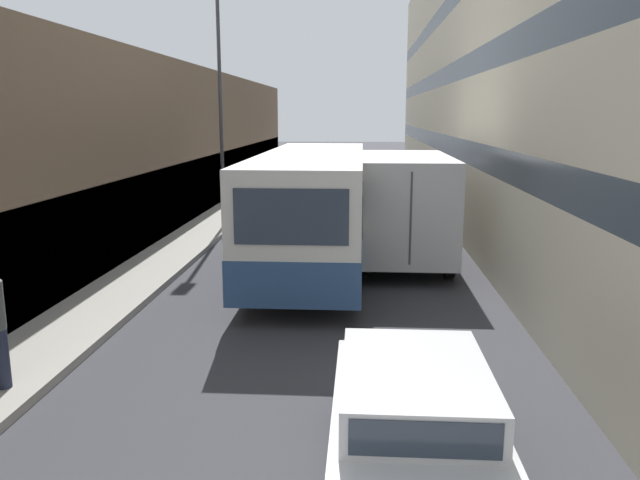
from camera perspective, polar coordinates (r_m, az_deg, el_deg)
The scene contains 8 objects.
ground_plane at distance 16.86m, azimuth 0.31°, elevation -2.19°, with size 150.00×150.00×0.00m, color #38383D.
sidewalk_left at distance 17.65m, azimuth -13.98°, elevation -1.67°, with size 1.70×60.00×0.15m.
building_left_shopfront at distance 17.97m, azimuth -20.34°, elevation 6.44°, with size 2.40×60.00×5.79m.
building_right_apartment at distance 16.99m, azimuth 19.19°, elevation 16.71°, with size 2.40×60.00×11.48m.
car_hatchback at distance 7.10m, azimuth 8.61°, elevation -16.37°, with size 1.80×4.18×1.33m.
bus at distance 16.38m, azimuth -0.62°, elevation 3.08°, with size 2.59×10.33×3.00m.
box_truck at distance 17.58m, azimuth 7.45°, elevation 3.53°, with size 2.36×7.12×2.91m.
street_lamp at distance 21.73m, azimuth -9.21°, elevation 15.81°, with size 0.36×0.80×8.22m.
Camera 1 is at (1.00, -1.35, 3.98)m, focal length 35.00 mm.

